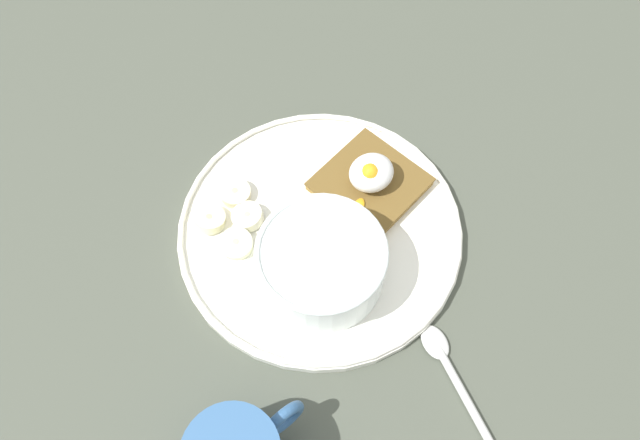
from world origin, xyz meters
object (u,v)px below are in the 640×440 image
banana_slice_left (236,244)px  banana_slice_back (247,217)px  poached_egg (371,173)px  oatmeal_bowl (321,263)px  banana_slice_front (210,219)px  spoon (449,367)px  toast_slice (370,184)px  banana_slice_right (235,193)px

banana_slice_left → banana_slice_back: (2.50, 2.22, -0.02)cm
poached_egg → banana_slice_back: bearing=165.4°
oatmeal_bowl → banana_slice_back: bearing=109.0°
poached_egg → banana_slice_left: size_ratio=1.48×
banana_slice_front → poached_egg: bearing=-17.4°
banana_slice_front → spoon: 28.31cm
banana_slice_left → banana_slice_back: 3.34cm
oatmeal_bowl → banana_slice_back: oatmeal_bowl is taller
banana_slice_left → banana_slice_back: size_ratio=0.97×
banana_slice_left → banana_slice_back: bearing=41.6°
banana_slice_back → toast_slice: bearing=-14.2°
banana_slice_right → toast_slice: bearing=-27.0°
oatmeal_bowl → poached_egg: size_ratio=1.85×
oatmeal_bowl → poached_egg: bearing=31.6°
banana_slice_left → oatmeal_bowl: bearing=-51.5°
banana_slice_left → banana_slice_right: banana_slice_left is taller
banana_slice_left → spoon: bearing=-62.5°
banana_slice_back → spoon: 25.29cm
poached_egg → spoon: bearing=-102.3°
oatmeal_bowl → banana_slice_right: size_ratio=2.93×
oatmeal_bowl → banana_slice_front: oatmeal_bowl is taller
banana_slice_front → banana_slice_back: bearing=-27.0°
toast_slice → banana_slice_right: bearing=153.0°
banana_slice_right → poached_egg: bearing=-27.4°
banana_slice_front → banana_slice_left: bearing=-75.7°
banana_slice_front → banana_slice_right: bearing=21.0°
toast_slice → banana_slice_front: bearing=162.9°
oatmeal_bowl → toast_slice: (9.95, 6.13, -2.26)cm
banana_slice_front → spoon: bearing=-64.4°
poached_egg → banana_slice_left: bearing=175.6°
banana_slice_left → banana_slice_back: same height
oatmeal_bowl → banana_slice_right: bearing=103.3°
oatmeal_bowl → spoon: bearing=-69.1°
banana_slice_front → banana_slice_right: (3.79, 1.45, -0.10)cm
banana_slice_left → spoon: (11.20, -21.49, -1.29)cm
toast_slice → poached_egg: size_ratio=1.81×
poached_egg → banana_slice_back: 13.74cm
toast_slice → banana_slice_left: banana_slice_left is taller
oatmeal_bowl → spoon: size_ratio=1.04×
oatmeal_bowl → banana_slice_back: size_ratio=2.63×
banana_slice_right → spoon: size_ratio=0.35×
toast_slice → poached_egg: 2.24cm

